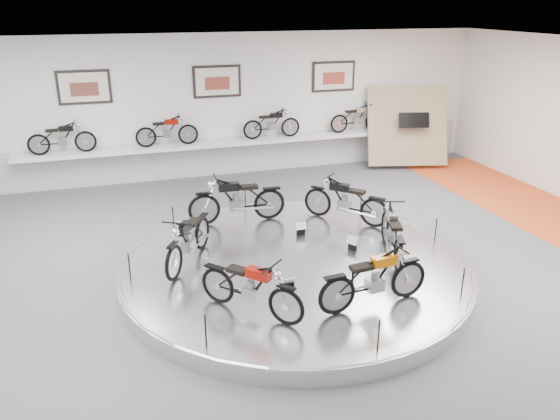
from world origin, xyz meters
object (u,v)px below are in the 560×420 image
object	(u,v)px
display_platform	(295,269)
bike_f	(392,233)
bike_a	(346,200)
bike_c	(188,239)
bike_d	(251,287)
shelf	(221,143)
bike_e	(374,278)
bike_b	(237,199)

from	to	relation	value
display_platform	bike_f	xyz separation A→B (m)	(1.78, -0.33, 0.63)
bike_a	bike_c	xyz separation A→B (m)	(-3.54, -0.99, -0.01)
bike_d	bike_f	xyz separation A→B (m)	(3.02, 1.14, 0.02)
bike_c	bike_f	world-z (taller)	bike_c
shelf	bike_a	xyz separation A→B (m)	(1.67, -4.87, -0.21)
bike_c	bike_d	bearing A→B (deg)	48.98
bike_a	bike_c	distance (m)	3.68
shelf	bike_f	distance (m)	6.97
bike_e	bike_f	xyz separation A→B (m)	(1.13, 1.50, -0.00)
bike_b	bike_c	distance (m)	2.12
bike_e	bike_c	bearing A→B (deg)	131.24
bike_b	bike_f	bearing A→B (deg)	136.11
shelf	bike_d	bearing A→B (deg)	-98.94
shelf	bike_e	distance (m)	8.26
bike_b	bike_e	world-z (taller)	bike_b
bike_a	bike_b	xyz separation A→B (m)	(-2.23, 0.68, 0.04)
bike_a	bike_c	size ratio (longest dim) A/B	1.01
shelf	bike_e	bearing A→B (deg)	-85.50
display_platform	bike_f	world-z (taller)	bike_f
bike_d	bike_a	bearing A→B (deg)	94.26
shelf	bike_d	distance (m)	7.97
display_platform	bike_a	bearing A→B (deg)	42.39
bike_b	bike_f	distance (m)	3.45
shelf	bike_f	size ratio (longest dim) A/B	6.73
bike_e	display_platform	bearing A→B (deg)	103.96
bike_c	bike_e	bearing A→B (deg)	78.36
shelf	bike_e	size ratio (longest dim) A/B	6.72
bike_e	bike_d	bearing A→B (deg)	163.77
bike_c	bike_e	size ratio (longest dim) A/B	1.00
bike_a	bike_d	size ratio (longest dim) A/B	1.06
bike_f	bike_e	bearing A→B (deg)	160.92
bike_b	display_platform	bearing A→B (deg)	107.66
bike_a	bike_b	bearing A→B (deg)	30.43
display_platform	shelf	distance (m)	6.46
shelf	bike_c	world-z (taller)	bike_c
bike_b	bike_f	xyz separation A→B (m)	(2.34, -2.54, -0.04)
bike_c	bike_d	xyz separation A→B (m)	(0.63, -2.01, -0.02)
display_platform	bike_a	world-z (taller)	bike_a
shelf	bike_d	world-z (taller)	bike_d
bike_b	bike_e	distance (m)	4.21
bike_e	bike_f	size ratio (longest dim) A/B	1.00
shelf	bike_c	xyz separation A→B (m)	(-1.87, -5.87, -0.22)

